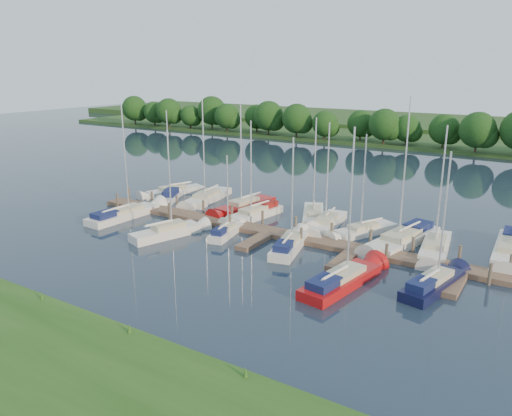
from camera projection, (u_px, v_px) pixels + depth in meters
The scene contains 24 objects.
ground at pixel (218, 263), 37.88m from camera, with size 260.00×260.00×0.00m, color #17202E.
near_bank at pixel (28, 363), 24.78m from camera, with size 90.00×10.00×0.50m, color #204814.
dock at pixel (268, 234), 43.78m from camera, with size 40.00×6.00×0.40m.
mooring_pilings at pixel (274, 227), 44.59m from camera, with size 38.24×2.84×2.00m.
far_shore at pixel (442, 140), 98.89m from camera, with size 180.00×30.00×0.60m, color #22451A.
distant_hill at pixel (466, 125), 119.15m from camera, with size 220.00×40.00×1.40m, color #344F22.
treeline at pixel (413, 126), 88.48m from camera, with size 144.41×9.08×8.22m.
sailboat_n_0 at pixel (172, 193), 57.91m from camera, with size 4.19×7.82×10.08m.
motorboat at pixel (170, 198), 55.49m from camera, with size 3.39×5.39×1.48m.
sailboat_n_2 at pixel (206, 199), 55.06m from camera, with size 3.43×9.22×11.52m.
sailboat_n_3 at pixel (243, 208), 51.64m from camera, with size 3.07×8.84×11.26m.
sailboat_n_4 at pixel (254, 215), 49.02m from camera, with size 2.81×7.80×9.99m.
sailboat_n_5 at pixel (313, 217), 48.71m from camera, with size 4.68×7.89×10.24m.
sailboat_n_6 at pixel (326, 225), 46.14m from camera, with size 2.64×7.95×10.15m.
sailboat_n_7 at pixel (363, 232), 44.29m from camera, with size 4.38×7.05×9.30m.
sailboat_n_8 at pixel (401, 241), 41.78m from camera, with size 4.20×10.16×12.70m.
sailboat_n_9 at pixel (435, 249), 40.00m from camera, with size 2.88×8.38×10.64m.
sailboat_n_10 at pixel (511, 252), 39.36m from camera, with size 2.60×9.81×12.40m.
sailboat_s_0 at pixel (126, 214), 49.34m from camera, with size 2.55×9.15×11.48m.
sailboat_s_1 at pixel (169, 233), 43.85m from camera, with size 3.66×7.46×9.78m.
sailboat_s_2 at pixel (227, 232), 44.05m from camera, with size 2.24×5.73×7.43m.
sailboat_s_3 at pixel (290, 245), 40.76m from camera, with size 3.10×7.45×9.52m.
sailboat_s_4 at pixel (343, 281), 34.10m from camera, with size 3.27×8.88×11.15m.
sailboat_s_5 at pixel (434, 285), 33.46m from camera, with size 3.07×7.58×9.71m.
Camera 1 is at (21.15, -28.35, 14.49)m, focal length 35.00 mm.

